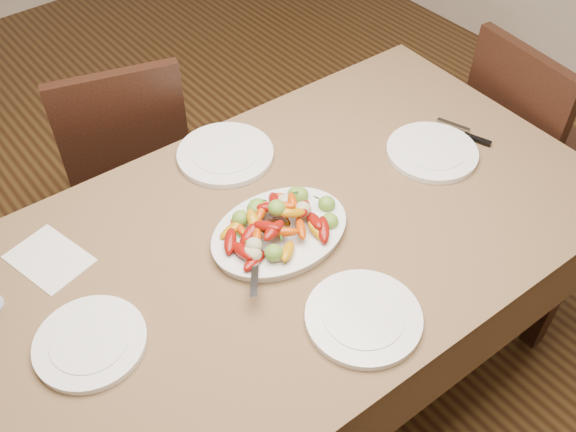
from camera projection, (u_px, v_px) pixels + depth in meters
The scene contains 13 objects.
floor at pixel (239, 370), 2.31m from camera, with size 6.00×6.00×0.00m, color #3E2813.
dining_table at pixel (288, 313), 2.02m from camera, with size 1.84×1.04×0.76m, color brown.
chair_far at pixel (126, 155), 2.41m from camera, with size 0.42×0.42×0.95m, color black, non-canonical shape.
chair_right at pixel (534, 147), 2.44m from camera, with size 0.42×0.42×0.95m, color black, non-canonical shape.
serving_platter at pixel (280, 234), 1.73m from camera, with size 0.38×0.28×0.02m, color white.
roasted_vegetables at pixel (279, 219), 1.69m from camera, with size 0.31×0.21×0.09m, color maroon, non-canonical shape.
serving_spoon at pixel (268, 243), 1.66m from camera, with size 0.28×0.06×0.03m, color #9EA0A8, non-canonical shape.
plate_left at pixel (90, 343), 1.49m from camera, with size 0.26×0.26×0.02m, color white.
plate_right at pixel (432, 152), 1.97m from camera, with size 0.28×0.28×0.02m, color white.
plate_far at pixel (225, 154), 1.96m from camera, with size 0.30×0.30×0.02m, color white.
plate_near at pixel (363, 318), 1.54m from camera, with size 0.28×0.28×0.02m, color white.
menu_card at pixel (49, 259), 1.68m from camera, with size 0.15×0.21×0.00m, color silver.
table_knife at pixel (466, 133), 2.04m from camera, with size 0.02×0.20×0.01m, color #9EA0A8, non-canonical shape.
Camera 1 is at (-0.62, -1.05, 2.05)m, focal length 40.00 mm.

